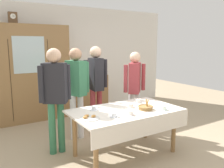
{
  "coord_description": "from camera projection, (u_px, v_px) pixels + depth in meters",
  "views": [
    {
      "loc": [
        -2.06,
        -3.11,
        1.78
      ],
      "look_at": [
        0.0,
        0.2,
        1.1
      ],
      "focal_mm": 37.53,
      "sensor_mm": 36.0,
      "label": 1
    }
  ],
  "objects": [
    {
      "name": "book_stack",
      "position": [
        89.0,
        74.0,
        6.17
      ],
      "size": [
        0.13,
        0.21,
        0.06
      ],
      "color": "#664C7A",
      "rests_on": "bookshelf_low"
    },
    {
      "name": "mantel_clock",
      "position": [
        13.0,
        18.0,
        4.96
      ],
      "size": [
        0.18,
        0.11,
        0.24
      ],
      "color": "brown",
      "rests_on": "wall_cabinet"
    },
    {
      "name": "wall_cabinet",
      "position": [
        28.0,
        74.0,
        5.29
      ],
      "size": [
        1.85,
        0.46,
        2.19
      ],
      "color": "olive",
      "rests_on": "ground"
    },
    {
      "name": "spoon_front_edge",
      "position": [
        110.0,
        109.0,
        3.7
      ],
      "size": [
        0.12,
        0.02,
        0.01
      ],
      "color": "silver",
      "rests_on": "dining_table"
    },
    {
      "name": "bread_basket",
      "position": [
        146.0,
        107.0,
        3.68
      ],
      "size": [
        0.24,
        0.24,
        0.16
      ],
      "color": "#9E7542",
      "rests_on": "dining_table"
    },
    {
      "name": "back_wall",
      "position": [
        61.0,
        60.0,
        5.96
      ],
      "size": [
        6.4,
        0.1,
        2.7
      ],
      "primitive_type": "cube",
      "color": "silver",
      "rests_on": "ground"
    },
    {
      "name": "tea_cup_near_left",
      "position": [
        94.0,
        108.0,
        3.65
      ],
      "size": [
        0.13,
        0.13,
        0.06
      ],
      "color": "white",
      "rests_on": "dining_table"
    },
    {
      "name": "tea_cup_front_edge",
      "position": [
        138.0,
        101.0,
        4.09
      ],
      "size": [
        0.13,
        0.13,
        0.06
      ],
      "color": "white",
      "rests_on": "dining_table"
    },
    {
      "name": "tea_cup_far_right",
      "position": [
        131.0,
        106.0,
        3.79
      ],
      "size": [
        0.13,
        0.13,
        0.06
      ],
      "color": "white",
      "rests_on": "dining_table"
    },
    {
      "name": "tea_cup_far_left",
      "position": [
        114.0,
        115.0,
        3.31
      ],
      "size": [
        0.13,
        0.13,
        0.06
      ],
      "color": "white",
      "rests_on": "dining_table"
    },
    {
      "name": "person_near_right_end",
      "position": [
        76.0,
        84.0,
        4.25
      ],
      "size": [
        0.52,
        0.41,
        1.7
      ],
      "color": "silver",
      "rests_on": "ground"
    },
    {
      "name": "pastry_plate",
      "position": [
        89.0,
        118.0,
        3.24
      ],
      "size": [
        0.28,
        0.28,
        0.05
      ],
      "color": "white",
      "rests_on": "dining_table"
    },
    {
      "name": "person_beside_shelf",
      "position": [
        55.0,
        90.0,
        3.68
      ],
      "size": [
        0.52,
        0.37,
        1.7
      ],
      "color": "#33704C",
      "rests_on": "ground"
    },
    {
      "name": "person_behind_table_right",
      "position": [
        135.0,
        84.0,
        4.67
      ],
      "size": [
        0.52,
        0.4,
        1.61
      ],
      "color": "silver",
      "rests_on": "ground"
    },
    {
      "name": "tea_cup_center",
      "position": [
        131.0,
        113.0,
        3.39
      ],
      "size": [
        0.13,
        0.13,
        0.06
      ],
      "color": "white",
      "rests_on": "dining_table"
    },
    {
      "name": "bookshelf_low",
      "position": [
        89.0,
        93.0,
        6.25
      ],
      "size": [
        0.97,
        0.35,
        0.94
      ],
      "color": "olive",
      "rests_on": "ground"
    },
    {
      "name": "dining_table",
      "position": [
        127.0,
        116.0,
        3.67
      ],
      "size": [
        1.72,
        1.0,
        0.75
      ],
      "color": "olive",
      "rests_on": "ground"
    },
    {
      "name": "person_by_cabinet",
      "position": [
        96.0,
        80.0,
        4.69
      ],
      "size": [
        0.52,
        0.38,
        1.72
      ],
      "color": "#933338",
      "rests_on": "ground"
    },
    {
      "name": "ground_plane",
      "position": [
        118.0,
        149.0,
        3.98
      ],
      "size": [
        12.0,
        12.0,
        0.0
      ],
      "primitive_type": "plane",
      "color": "tan",
      "rests_on": "ground"
    },
    {
      "name": "tea_cup_mid_right",
      "position": [
        164.0,
        108.0,
        3.65
      ],
      "size": [
        0.13,
        0.13,
        0.06
      ],
      "color": "silver",
      "rests_on": "dining_table"
    },
    {
      "name": "spoon_center",
      "position": [
        148.0,
        105.0,
        3.97
      ],
      "size": [
        0.12,
        0.02,
        0.01
      ],
      "color": "silver",
      "rests_on": "dining_table"
    }
  ]
}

